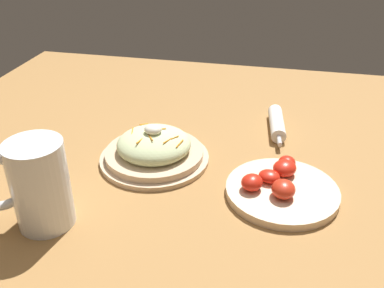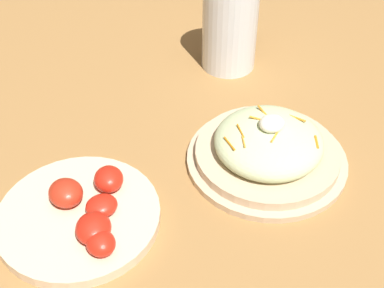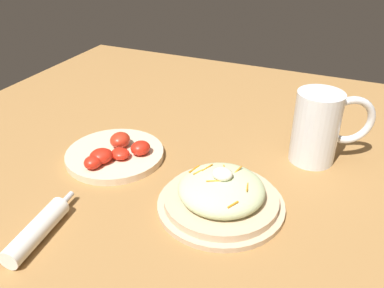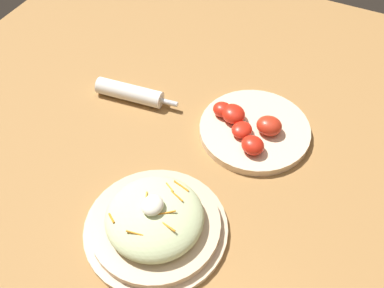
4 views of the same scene
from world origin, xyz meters
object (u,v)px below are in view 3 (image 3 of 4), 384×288
Objects in this scene: beer_mug at (318,130)px; napkin_roll at (37,230)px; tomato_plate at (115,153)px; salad_plate at (221,195)px.

beer_mug is 0.58m from napkin_roll.
salad_plate is at bearing -13.41° from tomato_plate.
napkin_roll is (-0.38, -0.44, -0.06)m from beer_mug.
napkin_roll is (-0.25, -0.20, -0.01)m from salad_plate.
beer_mug is 0.44m from tomato_plate.
tomato_plate is (-0.27, 0.06, -0.01)m from salad_plate.
salad_plate is at bearing -118.45° from beer_mug.
beer_mug reaches higher than napkin_roll.
beer_mug is at bearing 49.05° from napkin_roll.
salad_plate is 1.44× the size of beer_mug.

